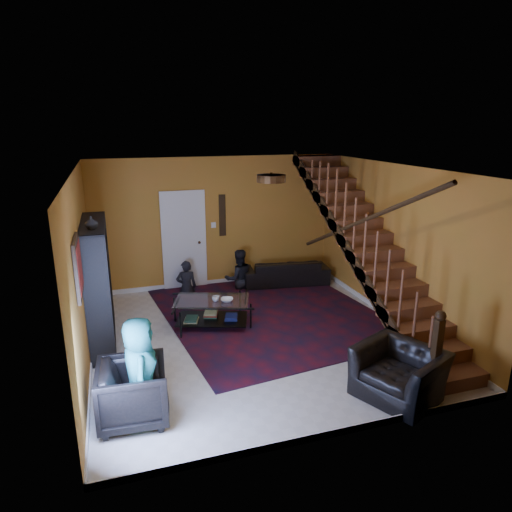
{
  "coord_description": "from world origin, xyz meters",
  "views": [
    {
      "loc": [
        -2.1,
        -6.7,
        3.48
      ],
      "look_at": [
        0.17,
        0.4,
        1.29
      ],
      "focal_mm": 32.0,
      "sensor_mm": 36.0,
      "label": 1
    }
  ],
  "objects_px": {
    "sofa": "(285,272)",
    "coffee_table": "(212,311)",
    "bookshelf": "(99,286)",
    "armchair_left": "(133,392)",
    "armchair_right": "(399,373)"
  },
  "relations": [
    {
      "from": "sofa",
      "to": "coffee_table",
      "type": "distance_m",
      "value": 2.64
    },
    {
      "from": "coffee_table",
      "to": "bookshelf",
      "type": "bearing_deg",
      "value": -179.48
    },
    {
      "from": "sofa",
      "to": "armchair_left",
      "type": "bearing_deg",
      "value": 56.47
    },
    {
      "from": "armchair_right",
      "to": "coffee_table",
      "type": "height_order",
      "value": "armchair_right"
    },
    {
      "from": "bookshelf",
      "to": "armchair_left",
      "type": "xyz_separation_m",
      "value": [
        0.35,
        -2.31,
        -0.59
      ]
    },
    {
      "from": "sofa",
      "to": "armchair_right",
      "type": "distance_m",
      "value": 4.55
    },
    {
      "from": "bookshelf",
      "to": "armchair_right",
      "type": "relative_size",
      "value": 1.94
    },
    {
      "from": "sofa",
      "to": "armchair_right",
      "type": "height_order",
      "value": "armchair_right"
    },
    {
      "from": "bookshelf",
      "to": "armchair_left",
      "type": "relative_size",
      "value": 2.44
    },
    {
      "from": "armchair_right",
      "to": "coffee_table",
      "type": "distance_m",
      "value": 3.42
    },
    {
      "from": "bookshelf",
      "to": "sofa",
      "type": "height_order",
      "value": "bookshelf"
    },
    {
      "from": "sofa",
      "to": "armchair_left",
      "type": "height_order",
      "value": "armchair_left"
    },
    {
      "from": "armchair_left",
      "to": "armchair_right",
      "type": "xyz_separation_m",
      "value": [
        3.33,
        -0.54,
        -0.04
      ]
    },
    {
      "from": "bookshelf",
      "to": "sofa",
      "type": "xyz_separation_m",
      "value": [
        3.86,
        1.7,
        -0.69
      ]
    },
    {
      "from": "bookshelf",
      "to": "armchair_left",
      "type": "bearing_deg",
      "value": -81.28
    }
  ]
}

